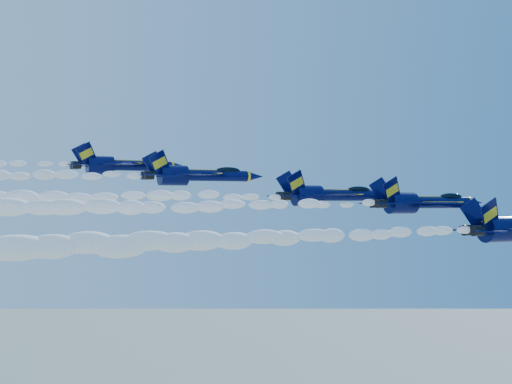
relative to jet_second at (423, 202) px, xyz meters
name	(u,v)px	position (x,y,z in m)	size (l,w,h in m)	color
smoke_trail_jet_lead	(241,239)	(-26.54, -5.99, -3.47)	(56.10, 2.48, 2.23)	white
jet_second	(423,202)	(0.00, 0.00, 0.00)	(16.30, 13.37, 6.06)	#050838
smoke_trail_jet_second	(136,207)	(-35.02, 0.00, -0.46)	(56.10, 2.08, 1.87)	white
jet_third	(330,195)	(-9.51, 5.51, 0.87)	(15.87, 13.02, 5.90)	#050838
smoke_trail_jet_third	(28,198)	(-44.34, 5.51, 0.42)	(56.10, 2.02, 1.82)	white
jet_fourth	(197,175)	(-21.01, 19.60, 3.52)	(16.95, 13.90, 6.30)	#050838
jet_fifth	(124,165)	(-28.85, 26.81, 4.96)	(16.10, 13.21, 5.98)	#050838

